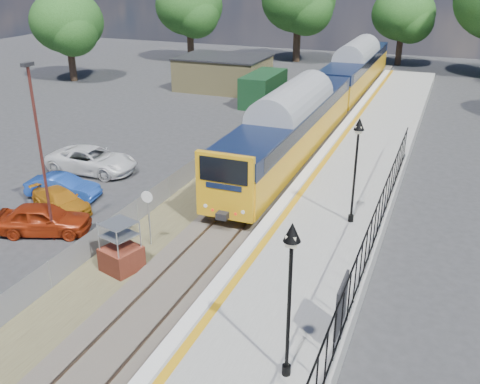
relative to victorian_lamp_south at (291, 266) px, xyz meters
The scene contains 18 objects.
ground 8.05m from the victorian_lamp_south, 143.97° to the left, with size 120.00×120.00×0.00m, color #2D2D30.
track_bed 15.50m from the victorian_lamp_south, 113.60° to the left, with size 5.90×80.00×0.29m.
platform 12.67m from the victorian_lamp_south, 96.18° to the left, with size 5.00×70.00×0.90m, color gray.
platform_edge 12.92m from the victorian_lamp_south, 105.65° to the left, with size 0.90×70.00×0.01m.
victorian_lamp_south is the anchor object (origin of this frame).
victorian_lamp_north 10.00m from the victorian_lamp_south, 91.15° to the left, with size 0.44×0.44×4.60m.
palisade_fence 6.79m from the victorian_lamp_south, 80.47° to the left, with size 0.12×26.00×2.00m.
wire_fence 19.07m from the victorian_lamp_south, 121.23° to the left, with size 0.06×52.00×1.20m.
outbuilding 38.94m from the victorian_lamp_south, 114.99° to the left, with size 10.80×10.10×3.12m.
tree_line 46.24m from the victorian_lamp_south, 95.09° to the left, with size 56.80×43.80×11.88m.
train 29.54m from the victorian_lamp_south, 100.75° to the left, with size 2.82×40.83×3.51m.
brick_plinth 9.58m from the victorian_lamp_south, 152.71° to the left, with size 1.64×1.64×2.13m.
speed_sign 10.50m from the victorian_lamp_south, 141.84° to the left, with size 0.52×0.11×2.56m.
carpark_lamp 13.28m from the victorian_lamp_south, 157.01° to the left, with size 0.25×0.50×7.68m.
car_red 14.58m from the victorian_lamp_south, 156.93° to the left, with size 1.66×4.13×1.41m, color #982A0E.
car_blue 17.69m from the victorian_lamp_south, 148.53° to the left, with size 1.31×3.76×1.24m, color #1C44AA.
car_yellow 16.34m from the victorian_lamp_south, 150.77° to the left, with size 1.49×3.66×1.06m, color #C47917.
car_white 20.51m from the victorian_lamp_south, 140.85° to the left, with size 2.41×5.23×1.45m, color white.
Camera 1 is at (8.57, -15.03, 11.17)m, focal length 40.00 mm.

